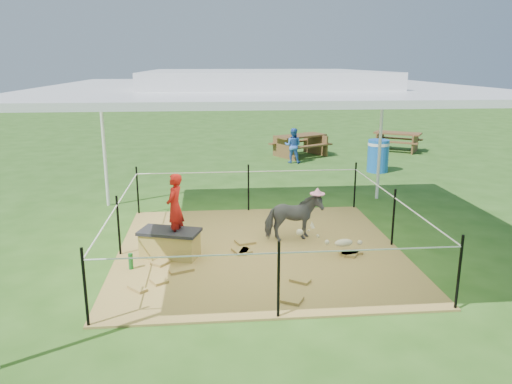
{
  "coord_description": "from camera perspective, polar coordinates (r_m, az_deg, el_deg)",
  "views": [
    {
      "loc": [
        -0.78,
        -7.68,
        3.03
      ],
      "look_at": [
        0.0,
        0.6,
        0.85
      ],
      "focal_mm": 35.0,
      "sensor_mm": 36.0,
      "label": 1
    }
  ],
  "objects": [
    {
      "name": "ground",
      "position": [
        8.3,
        0.39,
        -6.74
      ],
      "size": [
        90.0,
        90.0,
        0.0
      ],
      "primitive_type": "plane",
      "color": "#2D5919",
      "rests_on": "ground"
    },
    {
      "name": "canopy_tent",
      "position": [
        7.73,
        0.43,
        12.17
      ],
      "size": [
        6.3,
        6.3,
        2.9
      ],
      "color": "silver",
      "rests_on": "ground"
    },
    {
      "name": "dark_cloth",
      "position": [
        7.97,
        -9.86,
        -4.48
      ],
      "size": [
        1.04,
        0.75,
        0.05
      ],
      "primitive_type": "cube",
      "rotation": [
        0.0,
        0.0,
        -0.31
      ],
      "color": "black",
      "rests_on": "straw_bale"
    },
    {
      "name": "pink_hat",
      "position": [
        8.46,
        4.36,
        0.09
      ],
      "size": [
        0.25,
        0.25,
        0.12
      ],
      "primitive_type": "cylinder",
      "color": "pink",
      "rests_on": "pony"
    },
    {
      "name": "picnic_table_near",
      "position": [
        16.55,
        5.09,
        5.31
      ],
      "size": [
        2.08,
        1.9,
        0.71
      ],
      "primitive_type": "cube",
      "rotation": [
        0.0,
        0.0,
        0.51
      ],
      "color": "brown",
      "rests_on": "ground"
    },
    {
      "name": "distant_person",
      "position": [
        15.39,
        4.24,
        5.31
      ],
      "size": [
        0.62,
        0.54,
        1.07
      ],
      "primitive_type": "imported",
      "rotation": [
        0.0,
        0.0,
        2.84
      ],
      "color": "blue",
      "rests_on": "ground"
    },
    {
      "name": "trash_barrel",
      "position": [
        14.51,
        13.77,
        4.03
      ],
      "size": [
        0.75,
        0.75,
        0.91
      ],
      "primitive_type": "cylinder",
      "rotation": [
        0.0,
        0.0,
        -0.36
      ],
      "color": "blue",
      "rests_on": "ground"
    },
    {
      "name": "straw_bale",
      "position": [
        8.04,
        -9.8,
        -5.95
      ],
      "size": [
        0.97,
        0.68,
        0.39
      ],
      "primitive_type": "cube",
      "rotation": [
        0.0,
        0.0,
        -0.31
      ],
      "color": "#AD883F",
      "rests_on": "hay_patch"
    },
    {
      "name": "green_bottle",
      "position": [
        7.72,
        -14.12,
        -7.68
      ],
      "size": [
        0.09,
        0.09,
        0.24
      ],
      "primitive_type": "cylinder",
      "rotation": [
        0.0,
        0.0,
        -0.31
      ],
      "color": "#166621",
      "rests_on": "hay_patch"
    },
    {
      "name": "rope_fence",
      "position": [
        8.08,
        0.4,
        -2.49
      ],
      "size": [
        4.54,
        4.54,
        1.0
      ],
      "color": "black",
      "rests_on": "ground"
    },
    {
      "name": "woman",
      "position": [
        7.81,
        -9.29,
        -0.99
      ],
      "size": [
        0.36,
        0.44,
        1.05
      ],
      "primitive_type": "imported",
      "rotation": [
        0.0,
        0.0,
        -1.88
      ],
      "color": "red",
      "rests_on": "straw_bale"
    },
    {
      "name": "pony",
      "position": [
        8.59,
        4.3,
        -2.92
      ],
      "size": [
        1.02,
        0.57,
        0.82
      ],
      "primitive_type": "imported",
      "rotation": [
        0.0,
        0.0,
        1.71
      ],
      "color": "#4A4A4F",
      "rests_on": "hay_patch"
    },
    {
      "name": "hay_patch",
      "position": [
        8.29,
        0.39,
        -6.64
      ],
      "size": [
        4.6,
        4.6,
        0.03
      ],
      "primitive_type": "cube",
      "color": "brown",
      "rests_on": "ground"
    },
    {
      "name": "foal",
      "position": [
        8.06,
        10.0,
        -5.56
      ],
      "size": [
        0.94,
        0.64,
        0.48
      ],
      "primitive_type": null,
      "rotation": [
        0.0,
        0.0,
        0.2
      ],
      "color": "beige",
      "rests_on": "hay_patch"
    },
    {
      "name": "picnic_table_far",
      "position": [
        18.17,
        15.83,
        5.56
      ],
      "size": [
        1.92,
        1.78,
        0.65
      ],
      "primitive_type": "cube",
      "rotation": [
        0.0,
        0.0,
        -0.56
      ],
      "color": "brown",
      "rests_on": "ground"
    }
  ]
}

